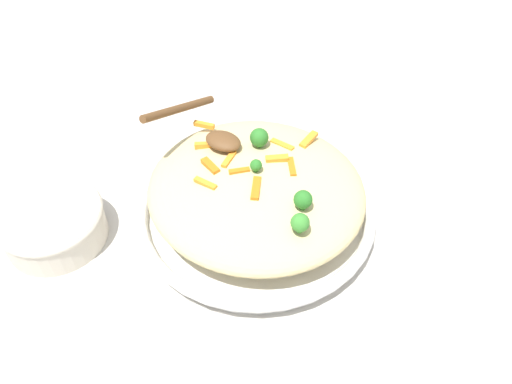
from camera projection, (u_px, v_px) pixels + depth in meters
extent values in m
plane|color=beige|center=(256.00, 220.00, 0.76)|extent=(2.40, 2.40, 0.00)
cylinder|color=white|center=(256.00, 216.00, 0.76)|extent=(0.33, 0.33, 0.02)
torus|color=white|center=(256.00, 207.00, 0.74)|extent=(0.36, 0.36, 0.02)
torus|color=black|center=(256.00, 206.00, 0.74)|extent=(0.35, 0.35, 0.00)
ellipsoid|color=#DBC689|center=(256.00, 189.00, 0.71)|extent=(0.32, 0.30, 0.07)
cube|color=orange|center=(239.00, 171.00, 0.69)|extent=(0.03, 0.03, 0.01)
cube|color=orange|center=(256.00, 188.00, 0.67)|extent=(0.03, 0.04, 0.01)
cube|color=orange|center=(210.00, 166.00, 0.70)|extent=(0.04, 0.02, 0.01)
cube|color=orange|center=(208.00, 145.00, 0.73)|extent=(0.04, 0.03, 0.01)
cube|color=orange|center=(204.00, 125.00, 0.77)|extent=(0.03, 0.02, 0.01)
cube|color=orange|center=(230.00, 158.00, 0.71)|extent=(0.01, 0.04, 0.01)
cube|color=orange|center=(282.00, 145.00, 0.73)|extent=(0.04, 0.01, 0.01)
cube|color=orange|center=(292.00, 167.00, 0.70)|extent=(0.03, 0.03, 0.01)
cube|color=orange|center=(205.00, 183.00, 0.67)|extent=(0.03, 0.01, 0.01)
cube|color=orange|center=(309.00, 139.00, 0.75)|extent=(0.01, 0.04, 0.01)
cube|color=orange|center=(277.00, 159.00, 0.70)|extent=(0.03, 0.03, 0.01)
cylinder|color=#377928|center=(299.00, 229.00, 0.62)|extent=(0.01, 0.01, 0.01)
sphere|color=#3D8E33|center=(300.00, 223.00, 0.61)|extent=(0.02, 0.02, 0.02)
cylinder|color=#296820|center=(259.00, 145.00, 0.73)|extent=(0.01, 0.01, 0.01)
sphere|color=#2D7A28|center=(259.00, 137.00, 0.72)|extent=(0.03, 0.03, 0.03)
cylinder|color=#296820|center=(302.00, 206.00, 0.65)|extent=(0.01, 0.01, 0.01)
sphere|color=#2D7A28|center=(303.00, 199.00, 0.64)|extent=(0.02, 0.02, 0.02)
cylinder|color=#296820|center=(257.00, 170.00, 0.69)|extent=(0.01, 0.01, 0.01)
sphere|color=#2D7A28|center=(257.00, 166.00, 0.68)|extent=(0.02, 0.02, 0.02)
ellipsoid|color=brown|center=(223.00, 141.00, 0.72)|extent=(0.06, 0.04, 0.02)
cylinder|color=brown|center=(180.00, 108.00, 0.73)|extent=(0.01, 0.16, 0.07)
cylinder|color=beige|center=(54.00, 225.00, 0.72)|extent=(0.15, 0.15, 0.06)
torus|color=beige|center=(49.00, 215.00, 0.70)|extent=(0.15, 0.15, 0.01)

